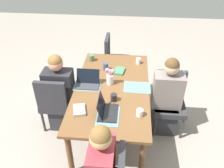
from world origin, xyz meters
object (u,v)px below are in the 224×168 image
person_far_left_far (61,96)px  laptop_head_left_left_near (106,111)px  chair_near_left_mid (170,99)px  coffee_mug_near_right (114,97)px  dining_table (112,92)px  chair_head_right_right_near (114,57)px  book_red_cover (119,71)px  laptop_far_left_far (88,82)px  coffee_mug_centre_left (92,58)px  coffee_mug_centre_right (106,66)px  coffee_mug_far_left (138,61)px  chair_far_left_far (55,101)px  flower_vase (110,76)px  person_near_left_mid (166,100)px  book_blue_cover (79,110)px  coffee_mug_near_left (140,113)px

person_far_left_far → laptop_head_left_left_near: bearing=-126.4°
chair_near_left_mid → coffee_mug_near_right: bearing=117.7°
dining_table → laptop_head_left_left_near: bearing=177.9°
chair_head_right_right_near → book_red_cover: (-0.89, -0.16, 0.26)m
laptop_far_left_far → coffee_mug_centre_left: bearing=4.7°
coffee_mug_centre_right → coffee_mug_far_left: 0.54m
laptop_head_left_left_near → coffee_mug_centre_right: (0.98, 0.12, 0.01)m
laptop_far_left_far → coffee_mug_centre_left: laptop_far_left_far is taller
laptop_far_left_far → coffee_mug_far_left: 0.95m
coffee_mug_near_right → coffee_mug_centre_right: coffee_mug_centre_right is taller
dining_table → chair_far_left_far: size_ratio=2.08×
chair_near_left_mid → chair_far_left_far: size_ratio=1.00×
dining_table → laptop_far_left_far: 0.36m
flower_vase → book_red_cover: bearing=-18.9°
person_far_left_far → coffee_mug_centre_right: (0.44, -0.61, 0.27)m
chair_head_right_right_near → person_far_left_far: bearing=152.9°
dining_table → book_red_cover: 0.41m
coffee_mug_near_right → person_near_left_mid: bearing=-65.1°
person_far_left_far → laptop_far_left_far: 0.48m
coffee_mug_near_right → book_blue_cover: (-0.24, 0.39, -0.03)m
laptop_far_left_far → book_red_cover: 0.56m
person_near_left_mid → coffee_mug_centre_right: person_near_left_mid is taller
coffee_mug_near_left → coffee_mug_far_left: size_ratio=0.96×
dining_table → person_far_left_far: bearing=90.1°
chair_near_left_mid → chair_far_left_far: bearing=96.9°
dining_table → book_red_cover: size_ratio=9.37×
person_near_left_mid → coffee_mug_far_left: size_ratio=13.02×
dining_table → person_far_left_far: 0.76m
coffee_mug_near_right → book_blue_cover: coffee_mug_near_right is taller
coffee_mug_far_left → coffee_mug_centre_right: bearing=115.0°
chair_near_left_mid → laptop_head_left_left_near: (-0.65, 0.84, 0.29)m
flower_vase → laptop_head_left_left_near: bearing=-178.7°
chair_far_left_far → coffee_mug_near_left: size_ratio=10.26×
chair_far_left_far → coffee_mug_near_left: (-0.46, -1.17, 0.29)m
dining_table → laptop_head_left_left_near: (-0.53, 0.02, 0.12)m
chair_near_left_mid → book_red_cover: 0.84m
coffee_mug_near_left → person_far_left_far: bearing=64.3°
chair_head_right_right_near → flower_vase: bearing=-177.5°
flower_vase → book_blue_cover: bearing=152.9°
chair_head_right_right_near → book_red_cover: 0.94m
chair_near_left_mid → chair_head_right_right_near: 1.48m
dining_table → coffee_mug_near_right: bearing=-170.4°
flower_vase → coffee_mug_centre_right: size_ratio=2.25×
coffee_mug_centre_left → dining_table: bearing=-150.6°
dining_table → chair_near_left_mid: size_ratio=2.08×
flower_vase → laptop_far_left_far: flower_vase is taller
laptop_head_left_left_near → flower_vase: bearing=1.3°
chair_head_right_right_near → book_blue_cover: size_ratio=4.50×
coffee_mug_centre_left → coffee_mug_far_left: bearing=-92.0°
laptop_far_left_far → book_blue_cover: bearing=179.4°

